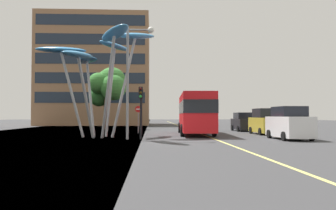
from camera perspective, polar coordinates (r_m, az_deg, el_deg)
name	(u,v)px	position (r m, az deg, el deg)	size (l,w,h in m)	color
ground	(164,142)	(21.59, -0.63, -6.25)	(120.00, 240.00, 0.10)	#38383A
red_bus	(195,111)	(28.76, 4.68, -1.09)	(3.09, 10.03, 3.63)	red
leaf_sculpture	(96,53)	(26.05, -12.06, 8.65)	(9.27, 9.24, 7.98)	#9EA0A5
traffic_light_kerb_near	(141,101)	(22.90, -4.66, 0.63)	(0.28, 0.42, 3.58)	black
traffic_light_kerb_far	(142,102)	(27.71, -4.52, 0.48)	(0.28, 0.42, 3.77)	black
car_parked_near	(289,124)	(24.36, 19.85, -3.03)	(2.00, 4.36, 2.24)	silver
car_parked_mid	(266,122)	(30.29, 16.22, -2.84)	(2.00, 4.26, 2.24)	gold
car_parked_far	(243,122)	(36.20, 12.66, -2.88)	(1.93, 4.07, 1.94)	black
street_lamp	(134,67)	(23.31, -5.81, 6.43)	(1.90, 0.44, 7.76)	gray
tree_pavement_near	(106,88)	(42.61, -10.46, 2.88)	(3.85, 3.98, 7.36)	brown
tree_pavement_far	(110,84)	(40.70, -9.83, 3.51)	(4.52, 4.23, 7.46)	brown
no_entry_sign	(138,115)	(30.90, -5.05, -1.70)	(0.60, 0.12, 2.51)	gray
backdrop_building	(98,73)	(62.29, -11.76, 5.28)	(18.33, 15.49, 18.53)	#936B4C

